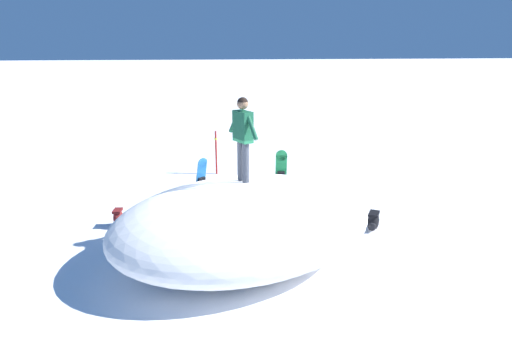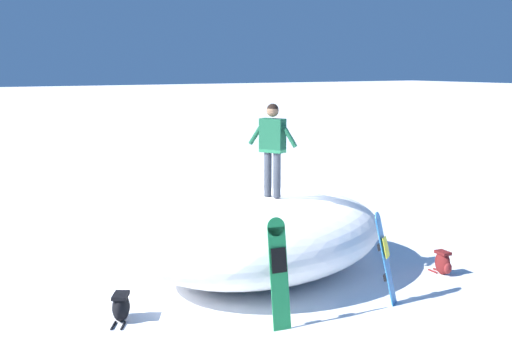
% 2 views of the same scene
% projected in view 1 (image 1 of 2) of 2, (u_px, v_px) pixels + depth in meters
% --- Properties ---
extents(ground, '(240.00, 240.00, 0.00)m').
position_uv_depth(ground, '(234.00, 252.00, 9.11)').
color(ground, white).
extents(snow_mound, '(5.79, 6.70, 1.59)m').
position_uv_depth(snow_mound, '(244.00, 222.00, 8.71)').
color(snow_mound, white).
rests_on(snow_mound, ground).
extents(snowboarder_standing, '(0.98, 0.54, 1.76)m').
position_uv_depth(snowboarder_standing, '(243.00, 132.00, 8.50)').
color(snowboarder_standing, '#333842').
rests_on(snowboarder_standing, snow_mound).
extents(snowboard_primary_upright, '(0.47, 0.44, 1.58)m').
position_uv_depth(snowboard_primary_upright, '(200.00, 185.00, 10.94)').
color(snowboard_primary_upright, '#2672BF').
rests_on(snowboard_primary_upright, ground).
extents(snowboard_secondary_upright, '(0.33, 0.33, 1.73)m').
position_uv_depth(snowboard_secondary_upright, '(281.00, 179.00, 11.15)').
color(snowboard_secondary_upright, '#1E8C47').
rests_on(snowboard_secondary_upright, ground).
extents(backpack_near, '(0.67, 0.52, 0.46)m').
position_uv_depth(backpack_near, '(373.00, 221.00, 10.15)').
color(backpack_near, black).
rests_on(backpack_near, ground).
extents(backpack_far, '(0.54, 0.26, 0.48)m').
position_uv_depth(backpack_far, '(118.00, 218.00, 10.31)').
color(backpack_far, maroon).
rests_on(backpack_far, ground).
extents(trail_marker_pole, '(0.10, 0.10, 1.53)m').
position_uv_depth(trail_marker_pole, '(216.00, 151.00, 14.39)').
color(trail_marker_pole, '#A51E19').
rests_on(trail_marker_pole, ground).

